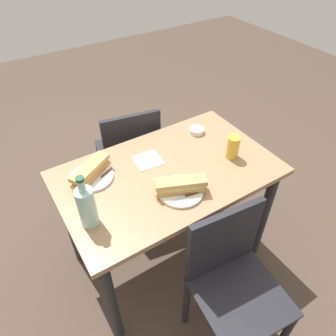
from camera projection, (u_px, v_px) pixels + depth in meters
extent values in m
plane|color=#47382D|center=(168.00, 253.00, 2.17)|extent=(8.00, 8.00, 0.00)
cube|color=#997251|center=(168.00, 173.00, 1.68)|extent=(1.16, 0.71, 0.03)
cylinder|color=#262628|center=(206.00, 163.00, 2.33)|extent=(0.06, 0.06, 0.73)
cylinder|color=#262628|center=(70.00, 223.00, 1.91)|extent=(0.06, 0.06, 0.73)
cylinder|color=#262628|center=(264.00, 215.00, 1.95)|extent=(0.06, 0.06, 0.73)
cylinder|color=#262628|center=(111.00, 303.00, 1.54)|extent=(0.06, 0.06, 0.73)
cube|color=black|center=(241.00, 297.00, 1.48)|extent=(0.44, 0.44, 0.02)
cube|color=black|center=(224.00, 240.00, 1.46)|extent=(0.38, 0.07, 0.40)
cylinder|color=black|center=(285.00, 334.00, 1.57)|extent=(0.04, 0.04, 0.44)
cylinder|color=black|center=(187.00, 302.00, 1.69)|extent=(0.04, 0.04, 0.44)
cylinder|color=black|center=(241.00, 275.00, 1.81)|extent=(0.04, 0.04, 0.44)
cube|color=black|center=(127.00, 151.00, 2.30)|extent=(0.47, 0.47, 0.02)
cube|color=black|center=(133.00, 142.00, 2.03)|extent=(0.38, 0.10, 0.40)
cylinder|color=black|center=(144.00, 155.00, 2.63)|extent=(0.04, 0.04, 0.44)
cylinder|color=black|center=(102.00, 166.00, 2.52)|extent=(0.04, 0.04, 0.44)
cylinder|color=black|center=(160.00, 183.00, 2.38)|extent=(0.04, 0.04, 0.44)
cylinder|color=black|center=(113.00, 196.00, 2.27)|extent=(0.04, 0.04, 0.44)
cylinder|color=silver|center=(181.00, 191.00, 1.54)|extent=(0.22, 0.22, 0.01)
cube|color=tan|center=(181.00, 188.00, 1.53)|extent=(0.26, 0.16, 0.02)
cube|color=#DBC66B|center=(181.00, 185.00, 1.52)|extent=(0.24, 0.15, 0.02)
cube|color=tan|center=(181.00, 182.00, 1.50)|extent=(0.26, 0.16, 0.02)
cube|color=silver|center=(175.00, 200.00, 1.49)|extent=(0.10, 0.03, 0.00)
cube|color=#59331E|center=(192.00, 194.00, 1.51)|extent=(0.08, 0.02, 0.01)
cylinder|color=white|center=(92.00, 177.00, 1.62)|extent=(0.22, 0.22, 0.01)
cube|color=tan|center=(91.00, 174.00, 1.61)|extent=(0.25, 0.18, 0.02)
cube|color=#CC8438|center=(91.00, 171.00, 1.59)|extent=(0.23, 0.17, 0.02)
cube|color=tan|center=(90.00, 168.00, 1.58)|extent=(0.25, 0.18, 0.02)
cube|color=silver|center=(94.00, 183.00, 1.57)|extent=(0.10, 0.05, 0.00)
cube|color=#59331E|center=(106.00, 173.00, 1.63)|extent=(0.08, 0.04, 0.01)
cylinder|color=#99C6B7|center=(87.00, 208.00, 1.34)|extent=(0.08, 0.08, 0.20)
cylinder|color=#99C6B7|center=(82.00, 186.00, 1.26)|extent=(0.03, 0.03, 0.06)
cylinder|color=#19472D|center=(80.00, 179.00, 1.23)|extent=(0.04, 0.04, 0.02)
cylinder|color=gold|center=(233.00, 147.00, 1.71)|extent=(0.07, 0.07, 0.13)
cylinder|color=silver|center=(197.00, 131.00, 1.92)|extent=(0.09, 0.09, 0.03)
cube|color=white|center=(148.00, 160.00, 1.73)|extent=(0.15, 0.15, 0.00)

